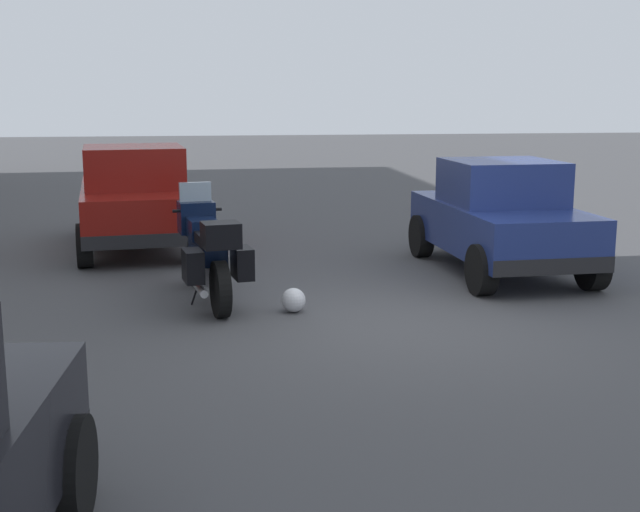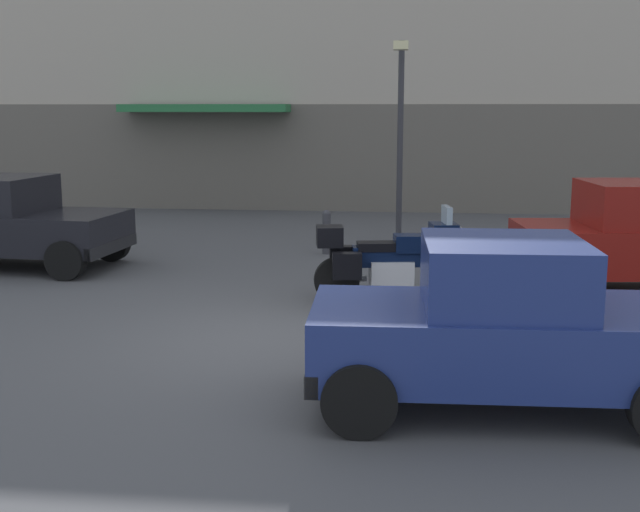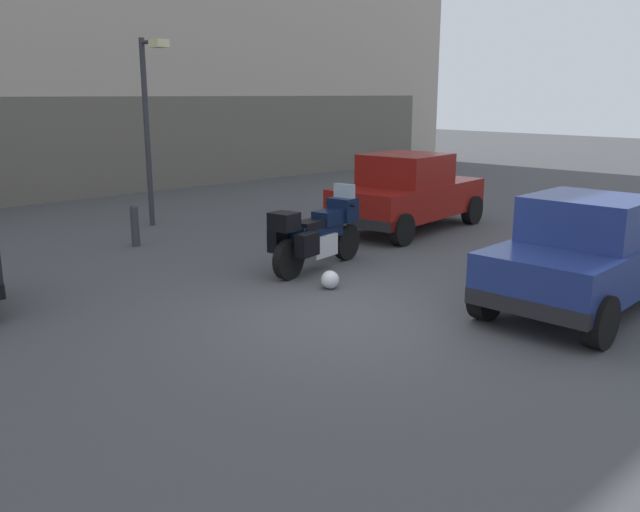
# 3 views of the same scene
# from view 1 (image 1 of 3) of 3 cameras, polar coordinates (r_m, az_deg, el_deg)

# --- Properties ---
(ground_plane) EXTENTS (80.00, 80.00, 0.00)m
(ground_plane) POSITION_cam_1_polar(r_m,az_deg,el_deg) (9.22, 5.66, -4.56)
(ground_plane) COLOR #424244
(motorcycle) EXTENTS (2.25, 0.94, 1.36)m
(motorcycle) POSITION_cam_1_polar(r_m,az_deg,el_deg) (10.07, -7.68, 0.36)
(motorcycle) COLOR black
(motorcycle) RESTS_ON ground
(helmet) EXTENTS (0.28, 0.28, 0.28)m
(helmet) POSITION_cam_1_polar(r_m,az_deg,el_deg) (9.59, -1.82, -3.02)
(helmet) COLOR silver
(helmet) RESTS_ON ground
(car_hatchback_near) EXTENTS (4.00, 2.17, 1.64)m
(car_hatchback_near) POSITION_cam_1_polar(r_m,az_deg,el_deg) (13.77, -12.49, 3.88)
(car_hatchback_near) COLOR maroon
(car_hatchback_near) RESTS_ON ground
(car_compact_side) EXTENTS (3.53, 1.83, 1.56)m
(car_compact_side) POSITION_cam_1_polar(r_m,az_deg,el_deg) (11.88, 12.16, 2.58)
(car_compact_side) COLOR navy
(car_compact_side) RESTS_ON ground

